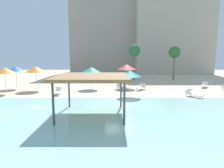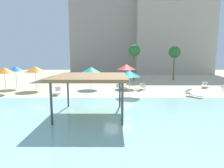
{
  "view_description": "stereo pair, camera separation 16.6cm",
  "coord_description": "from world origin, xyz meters",
  "px_view_note": "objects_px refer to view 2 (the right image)",
  "views": [
    {
      "loc": [
        -0.67,
        -16.28,
        3.96
      ],
      "look_at": [
        -0.6,
        2.0,
        1.3
      ],
      "focal_mm": 30.55,
      "sensor_mm": 36.0,
      "label": 1
    },
    {
      "loc": [
        -0.51,
        -16.28,
        3.96
      ],
      "look_at": [
        -0.6,
        2.0,
        1.3
      ],
      "focal_mm": 30.55,
      "sensor_mm": 36.0,
      "label": 2
    }
  ],
  "objects_px": {
    "beach_umbrella_blue_6": "(16,69)",
    "palm_tree_1": "(175,53)",
    "beach_umbrella_teal_2": "(129,74)",
    "beach_umbrella_orange_5": "(4,70)",
    "lounge_chair_0": "(57,91)",
    "lounge_chair_2": "(141,87)",
    "lounge_chair_6": "(121,87)",
    "beach_umbrella_teal_4": "(91,70)",
    "palm_tree_0": "(134,51)",
    "beach_umbrella_orange_0": "(35,69)",
    "beach_umbrella_red_3": "(126,67)",
    "shade_pavilion": "(91,78)",
    "lounge_chair_3": "(192,94)",
    "lounge_chair_1": "(204,85)"
  },
  "relations": [
    {
      "from": "beach_umbrella_blue_6",
      "to": "palm_tree_0",
      "type": "xyz_separation_m",
      "value": [
        15.59,
        7.74,
        2.34
      ]
    },
    {
      "from": "beach_umbrella_teal_4",
      "to": "beach_umbrella_orange_0",
      "type": "bearing_deg",
      "value": -171.13
    },
    {
      "from": "lounge_chair_1",
      "to": "beach_umbrella_blue_6",
      "type": "bearing_deg",
      "value": -57.13
    },
    {
      "from": "lounge_chair_3",
      "to": "lounge_chair_6",
      "type": "distance_m",
      "value": 8.0
    },
    {
      "from": "lounge_chair_3",
      "to": "palm_tree_1",
      "type": "height_order",
      "value": "palm_tree_1"
    },
    {
      "from": "beach_umbrella_teal_2",
      "to": "beach_umbrella_orange_5",
      "type": "height_order",
      "value": "beach_umbrella_orange_5"
    },
    {
      "from": "beach_umbrella_orange_5",
      "to": "beach_umbrella_orange_0",
      "type": "bearing_deg",
      "value": 36.31
    },
    {
      "from": "lounge_chair_2",
      "to": "lounge_chair_3",
      "type": "relative_size",
      "value": 0.98
    },
    {
      "from": "shade_pavilion",
      "to": "beach_umbrella_teal_4",
      "type": "distance_m",
      "value": 10.87
    },
    {
      "from": "beach_umbrella_teal_2",
      "to": "lounge_chair_6",
      "type": "xyz_separation_m",
      "value": [
        -0.67,
        3.68,
        -1.93
      ]
    },
    {
      "from": "beach_umbrella_blue_6",
      "to": "palm_tree_1",
      "type": "bearing_deg",
      "value": 19.71
    },
    {
      "from": "beach_umbrella_orange_0",
      "to": "lounge_chair_0",
      "type": "relative_size",
      "value": 1.44
    },
    {
      "from": "lounge_chair_2",
      "to": "beach_umbrella_orange_5",
      "type": "bearing_deg",
      "value": -52.22
    },
    {
      "from": "beach_umbrella_orange_5",
      "to": "beach_umbrella_blue_6",
      "type": "height_order",
      "value": "beach_umbrella_orange_5"
    },
    {
      "from": "beach_umbrella_orange_0",
      "to": "beach_umbrella_orange_5",
      "type": "distance_m",
      "value": 3.22
    },
    {
      "from": "lounge_chair_0",
      "to": "lounge_chair_2",
      "type": "bearing_deg",
      "value": 101.35
    },
    {
      "from": "lounge_chair_3",
      "to": "palm_tree_0",
      "type": "bearing_deg",
      "value": 176.97
    },
    {
      "from": "lounge_chair_0",
      "to": "lounge_chair_3",
      "type": "bearing_deg",
      "value": 79.5
    },
    {
      "from": "beach_umbrella_teal_4",
      "to": "lounge_chair_3",
      "type": "xyz_separation_m",
      "value": [
        10.5,
        -4.94,
        -2.01
      ]
    },
    {
      "from": "lounge_chair_6",
      "to": "beach_umbrella_red_3",
      "type": "bearing_deg",
      "value": 129.32
    },
    {
      "from": "lounge_chair_0",
      "to": "lounge_chair_2",
      "type": "distance_m",
      "value": 9.64
    },
    {
      "from": "beach_umbrella_orange_0",
      "to": "lounge_chair_6",
      "type": "bearing_deg",
      "value": 1.05
    },
    {
      "from": "beach_umbrella_teal_4",
      "to": "lounge_chair_6",
      "type": "bearing_deg",
      "value": -12.75
    },
    {
      "from": "beach_umbrella_blue_6",
      "to": "palm_tree_0",
      "type": "relative_size",
      "value": 0.47
    },
    {
      "from": "beach_umbrella_orange_0",
      "to": "lounge_chair_2",
      "type": "distance_m",
      "value": 12.66
    },
    {
      "from": "lounge_chair_0",
      "to": "beach_umbrella_teal_2",
      "type": "bearing_deg",
      "value": 78.58
    },
    {
      "from": "beach_umbrella_orange_5",
      "to": "shade_pavilion",
      "type": "bearing_deg",
      "value": -37.6
    },
    {
      "from": "beach_umbrella_teal_4",
      "to": "beach_umbrella_orange_5",
      "type": "distance_m",
      "value": 9.52
    },
    {
      "from": "beach_umbrella_blue_6",
      "to": "lounge_chair_0",
      "type": "distance_m",
      "value": 7.63
    },
    {
      "from": "beach_umbrella_blue_6",
      "to": "palm_tree_0",
      "type": "height_order",
      "value": "palm_tree_0"
    },
    {
      "from": "lounge_chair_3",
      "to": "palm_tree_0",
      "type": "relative_size",
      "value": 0.34
    },
    {
      "from": "beach_umbrella_teal_4",
      "to": "lounge_chair_2",
      "type": "bearing_deg",
      "value": -8.79
    },
    {
      "from": "lounge_chair_6",
      "to": "palm_tree_0",
      "type": "height_order",
      "value": "palm_tree_0"
    },
    {
      "from": "beach_umbrella_teal_2",
      "to": "lounge_chair_6",
      "type": "distance_m",
      "value": 4.21
    },
    {
      "from": "lounge_chair_1",
      "to": "lounge_chair_0",
      "type": "bearing_deg",
      "value": -44.25
    },
    {
      "from": "beach_umbrella_teal_2",
      "to": "beach_umbrella_orange_5",
      "type": "xyz_separation_m",
      "value": [
        -13.38,
        1.58,
        0.21
      ]
    },
    {
      "from": "palm_tree_1",
      "to": "shade_pavilion",
      "type": "bearing_deg",
      "value": -121.37
    },
    {
      "from": "beach_umbrella_orange_0",
      "to": "lounge_chair_3",
      "type": "bearing_deg",
      "value": -13.03
    },
    {
      "from": "beach_umbrella_teal_4",
      "to": "palm_tree_1",
      "type": "xyz_separation_m",
      "value": [
        12.75,
        8.16,
        2.19
      ]
    },
    {
      "from": "beach_umbrella_orange_0",
      "to": "lounge_chair_0",
      "type": "xyz_separation_m",
      "value": [
        3.24,
        -2.69,
        -2.13
      ]
    },
    {
      "from": "beach_umbrella_red_3",
      "to": "lounge_chair_6",
      "type": "relative_size",
      "value": 1.51
    },
    {
      "from": "beach_umbrella_orange_0",
      "to": "palm_tree_0",
      "type": "bearing_deg",
      "value": 35.39
    },
    {
      "from": "beach_umbrella_orange_5",
      "to": "palm_tree_0",
      "type": "relative_size",
      "value": 0.48
    },
    {
      "from": "shade_pavilion",
      "to": "lounge_chair_6",
      "type": "distance_m",
      "value": 10.52
    },
    {
      "from": "beach_umbrella_orange_5",
      "to": "lounge_chair_0",
      "type": "xyz_separation_m",
      "value": [
        5.84,
        -0.78,
        -2.14
      ]
    },
    {
      "from": "beach_umbrella_orange_5",
      "to": "lounge_chair_2",
      "type": "bearing_deg",
      "value": 7.51
    },
    {
      "from": "beach_umbrella_teal_4",
      "to": "palm_tree_0",
      "type": "bearing_deg",
      "value": 52.27
    },
    {
      "from": "lounge_chair_0",
      "to": "palm_tree_1",
      "type": "xyz_separation_m",
      "value": [
        15.97,
        11.86,
        4.2
      ]
    },
    {
      "from": "shade_pavilion",
      "to": "lounge_chair_0",
      "type": "relative_size",
      "value": 2.45
    },
    {
      "from": "beach_umbrella_blue_6",
      "to": "beach_umbrella_teal_4",
      "type": "bearing_deg",
      "value": -1.28
    }
  ]
}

